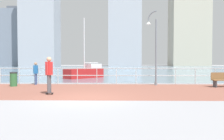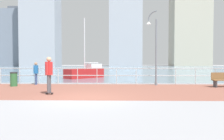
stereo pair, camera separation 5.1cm
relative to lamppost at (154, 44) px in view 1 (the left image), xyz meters
name	(u,v)px [view 1 (the left image)]	position (x,y,z in m)	size (l,w,h in m)	color
ground	(110,70)	(-3.96, 34.44, -2.82)	(220.00, 220.00, 0.00)	#9E9EA3
brick_paving	(91,90)	(-3.96, -2.82, -2.81)	(28.00, 6.70, 0.01)	#935647
harbor_water	(111,68)	(-3.96, 45.53, -2.81)	(180.00, 88.00, 0.00)	#6B899E
waterfront_railing	(97,73)	(-3.96, 0.53, -2.01)	(25.25, 0.06, 1.17)	#B2BCC1
lamppost	(154,44)	(0.00, 0.00, 0.00)	(0.77, 0.49, 5.09)	slate
skateboarder	(49,72)	(-5.79, -4.55, -1.71)	(0.41, 0.56, 1.82)	black
bystander	(36,72)	(-8.24, 0.18, -1.90)	(0.26, 0.56, 1.57)	#384C7A
trash_bin	(14,79)	(-9.25, -0.99, -2.35)	(0.46, 0.46, 0.93)	#2D6638
park_bench	(224,80)	(4.25, -1.13, -2.34)	(1.64, 0.62, 0.92)	brown
sailboat_gray	(85,72)	(-5.73, 7.12, -2.24)	(3.80, 4.16, 6.06)	#B21E1E
tower_steel	(125,29)	(1.53, 94.04, 15.77)	(16.07, 11.19, 38.83)	#A3A8B2
tower_concrete	(40,8)	(-32.93, 70.78, 20.66)	(13.82, 10.13, 48.61)	#A3A8B2
tower_slate	(189,26)	(33.14, 92.28, 17.08)	(17.93, 11.65, 41.46)	#B2AD99
tower_brick	(17,39)	(-49.57, 85.98, 10.18)	(16.48, 13.67, 27.64)	slate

